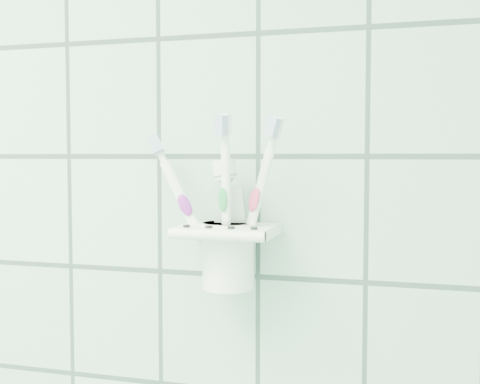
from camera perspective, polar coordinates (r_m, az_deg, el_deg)
The scene contains 6 objects.
holder_bracket at distance 0.72m, azimuth -1.16°, elevation -3.80°, with size 0.11×0.10×0.04m.
cup at distance 0.73m, azimuth -1.13°, elevation -5.72°, with size 0.07×0.07×0.08m.
toothbrush_pink at distance 0.72m, azimuth -1.88°, elevation -0.59°, with size 0.09×0.03×0.20m.
toothbrush_blue at distance 0.72m, azimuth -0.39°, elevation -0.46°, with size 0.06×0.03×0.20m.
toothbrush_orange at distance 0.72m, azimuth -1.29°, elevation -0.57°, with size 0.03×0.05×0.20m.
toothpaste_tube at distance 0.73m, azimuth -0.24°, elevation -1.82°, with size 0.05×0.04×0.15m.
Camera 1 is at (0.86, 0.47, 1.40)m, focal length 45.00 mm.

